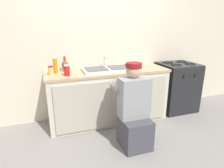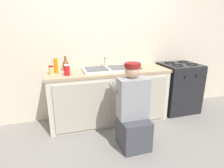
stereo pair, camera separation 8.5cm
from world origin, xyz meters
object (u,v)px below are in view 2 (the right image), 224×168
(sink_double_basin, at_px, (108,69))
(soap_bottle_orange, at_px, (56,65))
(plumber_person, at_px, (133,113))
(cell_phone, at_px, (139,68))
(soda_cup_red, at_px, (67,70))
(vase_decorative, at_px, (66,65))
(stove_range, at_px, (178,87))
(condiment_jar, at_px, (51,70))

(sink_double_basin, distance_m, soap_bottle_orange, 0.80)
(sink_double_basin, bearing_deg, soap_bottle_orange, 176.35)
(plumber_person, height_order, cell_phone, plumber_person)
(plumber_person, distance_m, soda_cup_red, 1.09)
(sink_double_basin, relative_size, plumber_person, 0.72)
(plumber_person, distance_m, vase_decorative, 1.28)
(soda_cup_red, height_order, cell_phone, soda_cup_red)
(soda_cup_red, bearing_deg, sink_double_basin, 12.83)
(vase_decorative, height_order, soap_bottle_orange, soap_bottle_orange)
(soap_bottle_orange, bearing_deg, stove_range, -1.41)
(stove_range, bearing_deg, soap_bottle_orange, 178.59)
(plumber_person, relative_size, cell_phone, 7.89)
(plumber_person, height_order, soap_bottle_orange, soap_bottle_orange)
(plumber_person, xyz_separation_m, soda_cup_red, (-0.75, 0.63, 0.48))
(plumber_person, relative_size, condiment_jar, 8.63)
(sink_double_basin, bearing_deg, cell_phone, -2.86)
(vase_decorative, relative_size, soap_bottle_orange, 0.92)
(sink_double_basin, bearing_deg, soda_cup_red, -167.17)
(cell_phone, bearing_deg, vase_decorative, 172.44)
(sink_double_basin, xyz_separation_m, condiment_jar, (-0.86, -0.02, 0.05))
(stove_range, height_order, soda_cup_red, soda_cup_red)
(sink_double_basin, bearing_deg, plumber_person, -82.51)
(stove_range, distance_m, soap_bottle_orange, 2.20)
(vase_decorative, xyz_separation_m, soap_bottle_orange, (-0.14, -0.08, 0.02))
(sink_double_basin, height_order, plumber_person, plumber_person)
(stove_range, height_order, vase_decorative, vase_decorative)
(condiment_jar, relative_size, cell_phone, 0.91)
(vase_decorative, bearing_deg, cell_phone, -7.56)
(plumber_person, height_order, condiment_jar, plumber_person)
(soda_cup_red, xyz_separation_m, vase_decorative, (0.00, 0.28, 0.01))
(plumber_person, xyz_separation_m, vase_decorative, (-0.75, 0.91, 0.49))
(stove_range, relative_size, soap_bottle_orange, 3.59)
(soap_bottle_orange, bearing_deg, vase_decorative, 28.39)
(plumber_person, relative_size, soda_cup_red, 7.26)
(plumber_person, distance_m, soap_bottle_orange, 1.33)
(sink_double_basin, xyz_separation_m, vase_decorative, (-0.65, 0.13, 0.07))
(vase_decorative, xyz_separation_m, condiment_jar, (-0.21, -0.15, -0.03))
(sink_double_basin, distance_m, soda_cup_red, 0.67)
(stove_range, height_order, condiment_jar, condiment_jar)
(vase_decorative, bearing_deg, plumber_person, -50.61)
(plumber_person, height_order, soda_cup_red, plumber_person)
(soap_bottle_orange, bearing_deg, sink_double_basin, -3.65)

